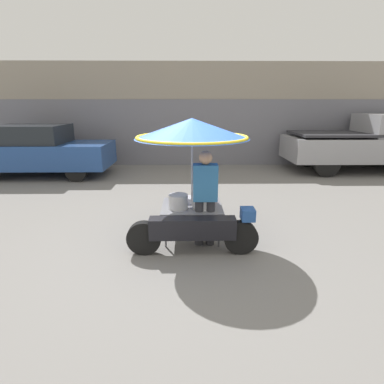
{
  "coord_description": "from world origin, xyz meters",
  "views": [
    {
      "loc": [
        0.09,
        -4.43,
        2.23
      ],
      "look_at": [
        0.17,
        0.31,
        0.83
      ],
      "focal_mm": 28.0,
      "sensor_mm": 36.0,
      "label": 1
    }
  ],
  "objects_px": {
    "vendor_motorcycle_cart": "(192,148)",
    "parked_car": "(39,150)",
    "vendor_person": "(205,194)",
    "pickup_truck": "(366,144)"
  },
  "relations": [
    {
      "from": "vendor_person",
      "to": "parked_car",
      "type": "relative_size",
      "value": 0.36
    },
    {
      "from": "vendor_person",
      "to": "vendor_motorcycle_cart",
      "type": "bearing_deg",
      "value": 133.87
    },
    {
      "from": "parked_car",
      "to": "pickup_truck",
      "type": "height_order",
      "value": "pickup_truck"
    },
    {
      "from": "vendor_motorcycle_cart",
      "to": "vendor_person",
      "type": "xyz_separation_m",
      "value": [
        0.2,
        -0.21,
        -0.7
      ]
    },
    {
      "from": "parked_car",
      "to": "vendor_motorcycle_cart",
      "type": "bearing_deg",
      "value": -45.03
    },
    {
      "from": "vendor_motorcycle_cart",
      "to": "pickup_truck",
      "type": "bearing_deg",
      "value": 41.79
    },
    {
      "from": "pickup_truck",
      "to": "vendor_motorcycle_cart",
      "type": "bearing_deg",
      "value": -138.21
    },
    {
      "from": "vendor_motorcycle_cart",
      "to": "parked_car",
      "type": "xyz_separation_m",
      "value": [
        -4.78,
        4.79,
        -0.75
      ]
    },
    {
      "from": "parked_car",
      "to": "pickup_truck",
      "type": "bearing_deg",
      "value": 2.88
    },
    {
      "from": "vendor_person",
      "to": "pickup_truck",
      "type": "xyz_separation_m",
      "value": [
        5.76,
        5.53,
        0.08
      ]
    }
  ]
}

